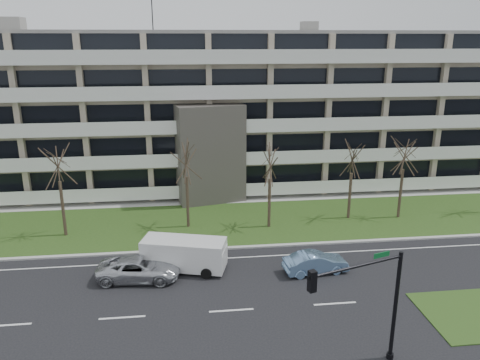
{
  "coord_description": "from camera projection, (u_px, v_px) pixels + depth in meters",
  "views": [
    {
      "loc": [
        -2.21,
        -22.83,
        14.65
      ],
      "look_at": [
        1.68,
        10.0,
        4.57
      ],
      "focal_mm": 35.0,
      "sensor_mm": 36.0,
      "label": 1
    }
  ],
  "objects": [
    {
      "name": "curb",
      "position": [
        220.0,
        248.0,
        33.79
      ],
      "size": [
        90.0,
        0.35,
        0.12
      ],
      "primitive_type": "cube",
      "color": "#B2B2AD",
      "rests_on": "ground"
    },
    {
      "name": "tree_6",
      "position": [
        405.0,
        150.0,
        38.02
      ],
      "size": [
        3.81,
        3.81,
        7.62
      ],
      "color": "#382B21",
      "rests_on": "ground"
    },
    {
      "name": "grass_verge",
      "position": [
        216.0,
        223.0,
        38.55
      ],
      "size": [
        90.0,
        10.0,
        0.06
      ],
      "primitive_type": "cube",
      "color": "#274717",
      "rests_on": "ground"
    },
    {
      "name": "tree_2",
      "position": [
        57.0,
        159.0,
        34.36
      ],
      "size": [
        3.91,
        3.91,
        7.83
      ],
      "color": "#382B21",
      "rests_on": "ground"
    },
    {
      "name": "tree_5",
      "position": [
        353.0,
        155.0,
        38.0
      ],
      "size": [
        3.55,
        3.55,
        7.1
      ],
      "color": "#382B21",
      "rests_on": "ground"
    },
    {
      "name": "white_van",
      "position": [
        185.0,
        252.0,
        30.52
      ],
      "size": [
        5.74,
        3.36,
        2.1
      ],
      "rotation": [
        0.0,
        0.0,
        -0.27
      ],
      "color": "white",
      "rests_on": "ground"
    },
    {
      "name": "traffic_signal",
      "position": [
        369.0,
        297.0,
        20.57
      ],
      "size": [
        4.78,
        1.76,
        5.77
      ],
      "rotation": [
        0.0,
        0.0,
        0.31
      ],
      "color": "black",
      "rests_on": "ground"
    },
    {
      "name": "silver_pickup",
      "position": [
        139.0,
        269.0,
        29.41
      ],
      "size": [
        5.36,
        2.85,
        1.43
      ],
      "primitive_type": "imported",
      "rotation": [
        0.0,
        0.0,
        1.48
      ],
      "color": "silver",
      "rests_on": "ground"
    },
    {
      "name": "apartment_building",
      "position": [
        206.0,
        109.0,
        48.03
      ],
      "size": [
        60.5,
        15.1,
        18.75
      ],
      "color": "#B9AC90",
      "rests_on": "ground"
    },
    {
      "name": "tree_3",
      "position": [
        186.0,
        157.0,
        36.06
      ],
      "size": [
        3.77,
        3.77,
        7.55
      ],
      "color": "#382B21",
      "rests_on": "ground"
    },
    {
      "name": "ground",
      "position": [
        231.0,
        310.0,
        26.21
      ],
      "size": [
        160.0,
        160.0,
        0.0
      ],
      "primitive_type": "plane",
      "color": "black",
      "rests_on": "ground"
    },
    {
      "name": "lane_edge_line",
      "position": [
        222.0,
        258.0,
        32.38
      ],
      "size": [
        90.0,
        0.12,
        0.01
      ],
      "primitive_type": "cube",
      "color": "white",
      "rests_on": "ground"
    },
    {
      "name": "sidewalk",
      "position": [
        212.0,
        201.0,
        43.77
      ],
      "size": [
        90.0,
        2.0,
        0.08
      ],
      "primitive_type": "cube",
      "color": "#B2B2AD",
      "rests_on": "ground"
    },
    {
      "name": "blue_sedan",
      "position": [
        316.0,
        263.0,
        30.27
      ],
      "size": [
        4.31,
        1.92,
        1.37
      ],
      "primitive_type": "imported",
      "rotation": [
        0.0,
        0.0,
        1.68
      ],
      "color": "#7AA4D4",
      "rests_on": "ground"
    },
    {
      "name": "tree_4",
      "position": [
        270.0,
        159.0,
        36.14
      ],
      "size": [
        3.62,
        3.62,
        7.24
      ],
      "color": "#382B21",
      "rests_on": "ground"
    }
  ]
}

